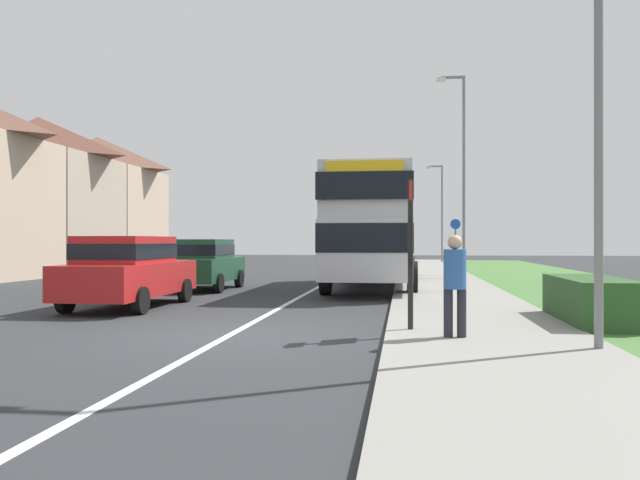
{
  "coord_description": "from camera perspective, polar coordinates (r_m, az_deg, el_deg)",
  "views": [
    {
      "loc": [
        2.89,
        -10.45,
        1.58
      ],
      "look_at": [
        0.75,
        5.91,
        1.6
      ],
      "focal_mm": 36.08,
      "sensor_mm": 36.0,
      "label": 1
    }
  ],
  "objects": [
    {
      "name": "ground_plane",
      "position": [
        10.96,
        -8.02,
        -8.36
      ],
      "size": [
        120.0,
        120.0,
        0.0
      ],
      "primitive_type": "plane",
      "color": "#2D3033"
    },
    {
      "name": "lane_marking_centre",
      "position": [
        18.74,
        -1.46,
        -4.89
      ],
      "size": [
        0.14,
        60.0,
        0.01
      ],
      "primitive_type": "cube",
      "color": "silver",
      "rests_on": "ground_plane"
    },
    {
      "name": "pavement_near_side",
      "position": [
        16.58,
        11.99,
        -5.33
      ],
      "size": [
        3.2,
        68.0,
        0.12
      ],
      "primitive_type": "cube",
      "color": "gray",
      "rests_on": "ground_plane"
    },
    {
      "name": "grass_verge_seaward",
      "position": [
        17.45,
        26.27,
        -5.13
      ],
      "size": [
        6.0,
        68.0,
        0.08
      ],
      "primitive_type": "cube",
      "color": "#477538",
      "rests_on": "ground_plane"
    },
    {
      "name": "roadside_hedge",
      "position": [
        12.83,
        22.91,
        -5.12
      ],
      "size": [
        1.1,
        3.02,
        0.9
      ],
      "primitive_type": "cube",
      "color": "#2D5128",
      "rests_on": "ground_plane"
    },
    {
      "name": "double_decker_bus",
      "position": [
        21.23,
        4.72,
        1.44
      ],
      "size": [
        2.8,
        9.56,
        3.7
      ],
      "color": "#BCBCC1",
      "rests_on": "ground_plane"
    },
    {
      "name": "parked_car_red",
      "position": [
        15.83,
        -16.62,
        -2.44
      ],
      "size": [
        1.91,
        4.52,
        1.68
      ],
      "color": "#B21E1E",
      "rests_on": "ground_plane"
    },
    {
      "name": "parked_car_dark_green",
      "position": [
        20.98,
        -10.39,
        -1.94
      ],
      "size": [
        1.95,
        3.97,
        1.63
      ],
      "color": "#19472D",
      "rests_on": "ground_plane"
    },
    {
      "name": "pedestrian_at_stop",
      "position": [
        9.96,
        11.88,
        -3.55
      ],
      "size": [
        0.34,
        0.34,
        1.67
      ],
      "color": "#23232D",
      "rests_on": "ground_plane"
    },
    {
      "name": "bus_stop_sign",
      "position": [
        10.71,
        8.03,
        -0.29
      ],
      "size": [
        0.09,
        0.52,
        2.6
      ],
      "color": "black",
      "rests_on": "ground_plane"
    },
    {
      "name": "cycle_route_sign",
      "position": [
        28.33,
        11.92,
        -0.37
      ],
      "size": [
        0.44,
        0.08,
        2.52
      ],
      "color": "slate",
      "rests_on": "ground_plane"
    },
    {
      "name": "street_lamp_near",
      "position": [
        9.9,
        22.89,
        16.6
      ],
      "size": [
        1.14,
        0.2,
        7.73
      ],
      "color": "slate",
      "rests_on": "ground_plane"
    },
    {
      "name": "street_lamp_mid",
      "position": [
        26.41,
        12.43,
        6.59
      ],
      "size": [
        1.14,
        0.2,
        8.17
      ],
      "color": "slate",
      "rests_on": "ground_plane"
    },
    {
      "name": "street_lamp_far",
      "position": [
        45.07,
        10.63,
        2.92
      ],
      "size": [
        1.14,
        0.2,
        6.77
      ],
      "color": "slate",
      "rests_on": "ground_plane"
    },
    {
      "name": "house_terrace_far_side",
      "position": [
        35.19,
        -23.74,
        3.71
      ],
      "size": [
        6.57,
        18.72,
        7.79
      ],
      "color": "#C1A88E",
      "rests_on": "ground_plane"
    }
  ]
}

